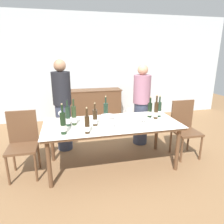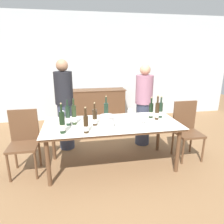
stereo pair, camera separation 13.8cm
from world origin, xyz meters
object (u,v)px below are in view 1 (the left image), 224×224
at_px(wine_glass_1, 61,114).
at_px(wine_glass_0, 129,110).
at_px(chair_right_end, 184,125).
at_px(person_guest_left, 141,106).
at_px(wine_glass_2, 144,117).
at_px(wine_bottle_3, 68,117).
at_px(wine_bottle_5, 95,118).
at_px(wine_bottle_1, 63,124).
at_px(ice_bucket, 108,121).
at_px(wine_bottle_0, 106,112).
at_px(chair_left_end, 23,140).
at_px(sideboard_cabinet, 91,105).
at_px(wine_bottle_6, 87,125).
at_px(wine_bottle_4, 159,110).
at_px(person_host, 63,106).
at_px(wine_bottle_2, 150,110).
at_px(wine_bottle_7, 74,116).
at_px(wine_bottle_8, 156,111).
at_px(dining_table, 112,127).

bearing_deg(wine_glass_1, wine_glass_0, -4.82).
distance_m(chair_right_end, person_guest_left, 0.88).
distance_m(wine_glass_1, wine_glass_2, 1.34).
height_order(wine_bottle_3, chair_right_end, wine_bottle_3).
bearing_deg(wine_bottle_5, wine_bottle_1, -154.27).
xyz_separation_m(ice_bucket, wine_bottle_0, (0.04, 0.34, 0.04)).
xyz_separation_m(wine_glass_1, chair_left_end, (-0.57, -0.27, -0.29)).
xyz_separation_m(sideboard_cabinet, wine_glass_2, (0.49, -2.50, 0.42)).
distance_m(wine_bottle_6, wine_glass_2, 0.92).
xyz_separation_m(wine_bottle_1, wine_bottle_4, (1.60, 0.40, -0.02)).
relative_size(wine_glass_0, person_guest_left, 0.10).
bearing_deg(sideboard_cabinet, wine_glass_0, -79.64).
height_order(wine_bottle_1, wine_bottle_6, wine_bottle_1).
xyz_separation_m(wine_bottle_1, person_guest_left, (1.50, 0.98, -0.09)).
height_order(wine_bottle_4, chair_right_end, wine_bottle_4).
relative_size(chair_left_end, person_host, 0.58).
relative_size(wine_bottle_4, wine_bottle_5, 1.04).
height_order(wine_bottle_2, wine_bottle_6, wine_bottle_6).
xyz_separation_m(wine_bottle_3, person_host, (-0.08, 0.77, -0.03)).
xyz_separation_m(wine_bottle_7, wine_glass_1, (-0.20, 0.31, -0.04)).
height_order(sideboard_cabinet, wine_bottle_7, wine_bottle_7).
xyz_separation_m(wine_glass_1, chair_right_end, (2.12, -0.27, -0.28)).
bearing_deg(wine_bottle_0, wine_bottle_8, -7.00).
bearing_deg(wine_bottle_6, wine_bottle_0, 52.95).
bearing_deg(wine_bottle_7, person_host, 102.95).
bearing_deg(wine_bottle_7, wine_bottle_3, -166.45).
bearing_deg(chair_left_end, wine_bottle_1, -30.97).
bearing_deg(wine_bottle_1, wine_bottle_3, 77.03).
bearing_deg(wine_bottle_1, dining_table, 20.49).
height_order(ice_bucket, chair_right_end, chair_right_end).
xyz_separation_m(wine_bottle_2, wine_bottle_5, (-0.97, -0.20, -0.00)).
bearing_deg(chair_right_end, wine_bottle_3, -178.04).
xyz_separation_m(wine_bottle_1, person_host, (-0.01, 1.07, -0.03)).
distance_m(wine_bottle_5, person_guest_left, 1.28).
distance_m(wine_bottle_1, wine_bottle_7, 0.36).
distance_m(sideboard_cabinet, wine_bottle_6, 2.76).
xyz_separation_m(dining_table, wine_bottle_3, (-0.67, 0.02, 0.20)).
relative_size(dining_table, wine_bottle_0, 5.16).
bearing_deg(person_host, wine_bottle_6, -73.64).
bearing_deg(wine_bottle_1, wine_bottle_6, -9.24).
bearing_deg(wine_bottle_4, wine_bottle_2, 173.45).
xyz_separation_m(wine_bottle_1, wine_bottle_5, (0.46, 0.22, -0.03)).
bearing_deg(wine_bottle_8, person_guest_left, 89.60).
xyz_separation_m(wine_glass_1, wine_glass_2, (1.25, -0.49, 0.00)).
distance_m(wine_bottle_4, wine_bottle_7, 1.44).
bearing_deg(chair_right_end, wine_bottle_8, -174.64).
relative_size(ice_bucket, wine_glass_2, 1.43).
xyz_separation_m(wine_bottle_1, chair_right_end, (2.09, 0.37, -0.32)).
xyz_separation_m(wine_bottle_4, wine_bottle_8, (-0.10, -0.09, 0.01)).
distance_m(sideboard_cabinet, chair_left_end, 2.64).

